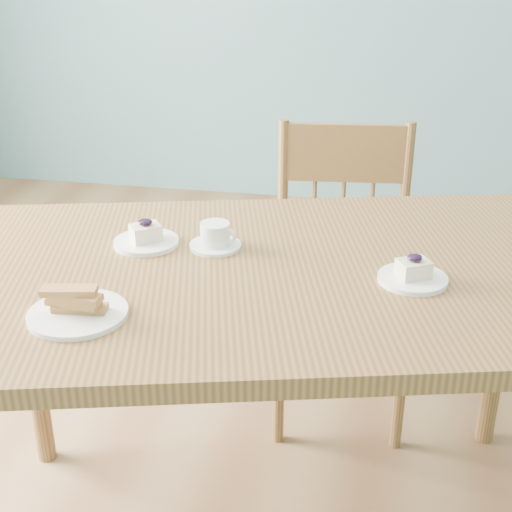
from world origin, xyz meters
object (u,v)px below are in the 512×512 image
at_px(dining_chair, 341,276).
at_px(coffee_cup, 216,237).
at_px(cheesecake_plate_far, 146,238).
at_px(dining_table, 285,299).
at_px(biscotti_plate, 77,308).
at_px(cheesecake_plate_near, 413,274).

height_order(dining_chair, coffee_cup, dining_chair).
bearing_deg(cheesecake_plate_far, dining_chair, 53.46).
relative_size(dining_table, biscotti_plate, 8.69).
relative_size(cheesecake_plate_near, biscotti_plate, 0.76).
bearing_deg(dining_chair, dining_table, -104.30).
xyz_separation_m(coffee_cup, biscotti_plate, (-0.19, -0.38, -0.01)).
distance_m(cheesecake_plate_far, coffee_cup, 0.17).
bearing_deg(biscotti_plate, dining_table, 39.30).
relative_size(cheesecake_plate_far, coffee_cup, 1.26).
bearing_deg(cheesecake_plate_far, cheesecake_plate_near, -7.18).
relative_size(dining_chair, biscotti_plate, 4.91).
distance_m(cheesecake_plate_far, biscotti_plate, 0.36).
xyz_separation_m(dining_table, dining_chair, (0.09, 0.65, -0.25)).
distance_m(dining_chair, coffee_cup, 0.73).
height_order(dining_chair, cheesecake_plate_far, dining_chair).
bearing_deg(dining_table, cheesecake_plate_far, 155.84).
height_order(cheesecake_plate_far, biscotti_plate, cheesecake_plate_far).
bearing_deg(cheesecake_plate_near, biscotti_plate, -156.59).
bearing_deg(biscotti_plate, coffee_cup, 63.48).
bearing_deg(cheesecake_plate_near, dining_table, 175.85).
xyz_separation_m(cheesecake_plate_near, coffee_cup, (-0.46, 0.09, 0.01)).
height_order(dining_chair, cheesecake_plate_near, dining_chair).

